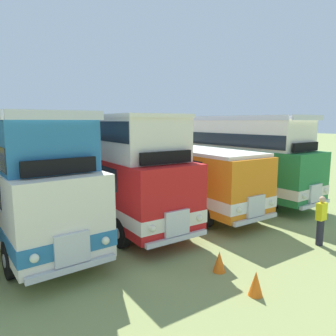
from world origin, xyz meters
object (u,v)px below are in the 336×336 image
Objects in this scene: cone_far_end at (256,283)px; bus_second_in_row at (18,170)px; bus_third_in_row at (105,161)px; cone_near_end at (219,262)px; bus_fifth_in_row at (227,154)px; marshal_person at (321,220)px; bus_fourth_in_row at (173,170)px.

bus_second_in_row is at bearing 113.56° from cone_far_end.
cone_near_end is at bearing -87.88° from bus_third_in_row.
cone_far_end is at bearing -95.41° from cone_near_end.
bus_fifth_in_row is at bearing 48.19° from cone_far_end.
bus_third_in_row is at bearing 90.89° from cone_far_end.
cone_far_end is 4.45m from marshal_person.
marshal_person is at bearing -43.96° from bus_second_in_row.
bus_fourth_in_row is at bearing 96.61° from marshal_person.
bus_second_in_row is 11.33m from marshal_person.
bus_third_in_row is at bearing 92.12° from cone_near_end.
bus_fourth_in_row reaches higher than marshal_person.
bus_third_in_row is 18.38× the size of cone_near_end.
bus_fifth_in_row is at bearing 43.18° from cone_near_end.
cone_far_end is 0.36× the size of marshal_person.
marshal_person is (4.20, -0.60, 0.58)m from cone_near_end.
bus_fifth_in_row is (3.61, -0.28, 0.60)m from bus_fourth_in_row.
bus_fourth_in_row is at bearing -5.15° from bus_third_in_row.
bus_third_in_row reaches higher than cone_near_end.
cone_far_end is (-0.13, -1.40, 0.01)m from cone_near_end.
bus_fifth_in_row is at bearing -3.57° from bus_second_in_row.
bus_third_in_row is 6.44× the size of marshal_person.
bus_fourth_in_row is at bearing 63.81° from cone_near_end.
cone_far_end reaches higher than cone_near_end.
cone_far_end is at bearing -131.81° from bus_fifth_in_row.
cone_near_end is at bearing 171.93° from marshal_person.
bus_fifth_in_row is at bearing -4.42° from bus_fourth_in_row.
marshal_person is (0.86, -7.40, -0.87)m from bus_fourth_in_row.
bus_fifth_in_row is at bearing 68.88° from marshal_person.
bus_third_in_row is 9.06m from marshal_person.
bus_fourth_in_row is 3.67m from bus_fifth_in_row.
bus_third_in_row is at bearing 175.21° from bus_fifth_in_row.
bus_second_in_row is at bearing 176.43° from bus_fifth_in_row.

